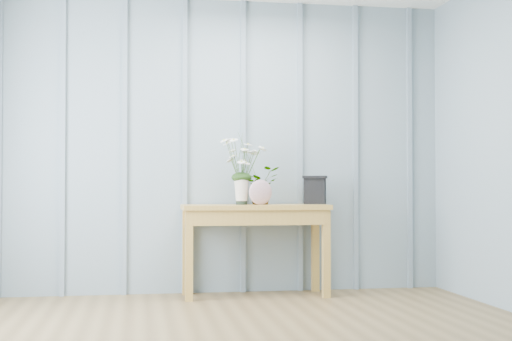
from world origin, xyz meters
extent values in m
cube|color=#8397A2|center=(0.00, 2.25, 1.25)|extent=(4.00, 0.01, 2.50)
cube|color=#A2A2A6|center=(0.26, 2.23, 1.45)|extent=(0.03, 0.01, 0.10)
cube|color=gray|center=(-1.25, 2.23, 1.25)|extent=(0.04, 0.03, 2.50)
cube|color=gray|center=(-0.75, 2.23, 1.25)|extent=(0.04, 0.03, 2.50)
cube|color=gray|center=(-0.25, 2.23, 1.25)|extent=(0.04, 0.03, 2.50)
cube|color=gray|center=(0.25, 2.23, 1.25)|extent=(0.04, 0.03, 2.50)
cube|color=gray|center=(0.75, 2.23, 1.25)|extent=(0.04, 0.03, 2.50)
cube|color=gray|center=(1.25, 2.23, 1.25)|extent=(0.04, 0.03, 2.50)
cube|color=gray|center=(1.75, 2.23, 1.25)|extent=(0.04, 0.03, 2.50)
cube|color=#AD8338|center=(0.31, 1.99, 0.73)|extent=(1.20, 0.45, 0.04)
cube|color=#AD8338|center=(0.31, 1.99, 0.65)|extent=(1.13, 0.42, 0.12)
cube|color=#AD8338|center=(-0.24, 1.81, 0.35)|extent=(0.06, 0.06, 0.71)
cube|color=#AD8338|center=(0.87, 1.81, 0.35)|extent=(0.06, 0.06, 0.71)
cube|color=#AD8338|center=(-0.24, 2.17, 0.35)|extent=(0.06, 0.06, 0.71)
cube|color=#AD8338|center=(0.87, 2.17, 0.35)|extent=(0.06, 0.06, 0.71)
cylinder|color=black|center=(0.20, 1.98, 0.78)|extent=(0.09, 0.09, 0.06)
cone|color=silver|center=(0.20, 1.98, 0.87)|extent=(0.16, 0.16, 0.21)
ellipsoid|color=black|center=(0.20, 1.98, 0.97)|extent=(0.17, 0.14, 0.09)
imported|color=black|center=(0.38, 2.06, 0.91)|extent=(0.35, 0.33, 0.31)
ellipsoid|color=#8B4C6B|center=(0.35, 1.94, 0.85)|extent=(0.21, 0.10, 0.20)
cube|color=black|center=(0.83, 2.04, 0.86)|extent=(0.21, 0.18, 0.22)
cube|color=black|center=(0.83, 2.04, 0.98)|extent=(0.24, 0.21, 0.02)
camera|label=1|loc=(-0.64, -3.79, 0.90)|focal=50.00mm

